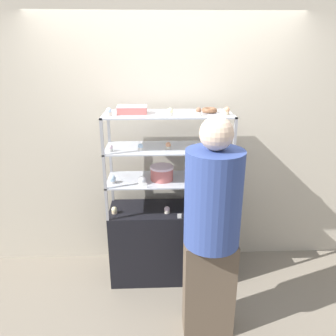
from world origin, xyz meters
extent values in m
plane|color=gray|center=(0.00, 0.00, 0.00)|extent=(20.00, 20.00, 0.00)
cube|color=beige|center=(0.00, 0.36, 1.30)|extent=(8.00, 0.05, 2.60)
cube|color=black|center=(0.00, 0.00, 0.37)|extent=(1.11, 0.44, 0.74)
cube|color=#99999E|center=(-0.54, 0.21, 0.90)|extent=(0.02, 0.02, 0.30)
cube|color=#99999E|center=(0.54, 0.21, 0.90)|extent=(0.02, 0.02, 0.30)
cube|color=#99999E|center=(-0.54, -0.21, 0.90)|extent=(0.02, 0.02, 0.30)
cube|color=#99999E|center=(0.54, -0.21, 0.90)|extent=(0.02, 0.02, 0.30)
cube|color=#B7BCC6|center=(0.00, 0.00, 1.04)|extent=(1.11, 0.44, 0.01)
cube|color=#99999E|center=(-0.54, 0.21, 1.20)|extent=(0.02, 0.02, 0.30)
cube|color=#99999E|center=(0.54, 0.21, 1.20)|extent=(0.02, 0.02, 0.30)
cube|color=#99999E|center=(-0.54, -0.21, 1.20)|extent=(0.02, 0.02, 0.30)
cube|color=#99999E|center=(0.54, -0.21, 1.20)|extent=(0.02, 0.02, 0.30)
cube|color=#B7BCC6|center=(0.00, 0.00, 1.34)|extent=(1.11, 0.44, 0.01)
cube|color=#99999E|center=(-0.54, 0.21, 1.50)|extent=(0.02, 0.02, 0.30)
cube|color=#99999E|center=(0.54, 0.21, 1.50)|extent=(0.02, 0.02, 0.30)
cube|color=#99999E|center=(-0.54, -0.21, 1.50)|extent=(0.02, 0.02, 0.30)
cube|color=#99999E|center=(0.54, -0.21, 1.50)|extent=(0.02, 0.02, 0.30)
cube|color=#B7BCC6|center=(0.00, 0.00, 1.65)|extent=(1.11, 0.44, 0.01)
cylinder|color=#C66660|center=(-0.06, -0.02, 1.10)|extent=(0.20, 0.20, 0.11)
cylinder|color=silver|center=(-0.06, -0.02, 1.17)|extent=(0.21, 0.21, 0.02)
cube|color=#C66660|center=(-0.31, 0.00, 1.68)|extent=(0.25, 0.15, 0.06)
cube|color=silver|center=(-0.31, 0.00, 1.72)|extent=(0.25, 0.16, 0.01)
cylinder|color=#CCB28C|center=(-0.50, -0.08, 0.76)|extent=(0.05, 0.05, 0.02)
sphere|color=#F4EAB2|center=(-0.50, -0.08, 0.78)|extent=(0.05, 0.05, 0.05)
cylinder|color=beige|center=(-0.01, -0.09, 0.76)|extent=(0.05, 0.05, 0.02)
sphere|color=silver|center=(-0.01, -0.09, 0.78)|extent=(0.05, 0.05, 0.05)
cylinder|color=#CCB28C|center=(0.50, -0.06, 0.76)|extent=(0.05, 0.05, 0.02)
sphere|color=white|center=(0.50, -0.06, 0.78)|extent=(0.05, 0.05, 0.05)
cube|color=white|center=(0.09, -0.20, 0.77)|extent=(0.04, 0.00, 0.04)
cylinder|color=white|center=(-0.50, -0.08, 1.06)|extent=(0.06, 0.06, 0.02)
sphere|color=silver|center=(-0.50, -0.08, 1.09)|extent=(0.07, 0.07, 0.07)
cylinder|color=white|center=(-0.23, -0.12, 1.06)|extent=(0.06, 0.06, 0.02)
sphere|color=white|center=(-0.23, -0.12, 1.09)|extent=(0.07, 0.07, 0.07)
cylinder|color=#CCB28C|center=(0.26, -0.09, 1.06)|extent=(0.06, 0.06, 0.02)
sphere|color=white|center=(0.26, -0.09, 1.09)|extent=(0.07, 0.07, 0.07)
cylinder|color=white|center=(0.50, -0.05, 1.06)|extent=(0.06, 0.06, 0.02)
sphere|color=#E5996B|center=(0.50, -0.05, 1.09)|extent=(0.07, 0.07, 0.07)
cube|color=white|center=(-0.21, -0.20, 1.07)|extent=(0.04, 0.00, 0.04)
cylinder|color=white|center=(-0.50, -0.11, 1.36)|extent=(0.04, 0.04, 0.03)
sphere|color=silver|center=(-0.50, -0.11, 1.39)|extent=(0.05, 0.05, 0.05)
cylinder|color=white|center=(-0.24, -0.09, 1.36)|extent=(0.04, 0.04, 0.03)
sphere|color=silver|center=(-0.24, -0.09, 1.39)|extent=(0.05, 0.05, 0.05)
cylinder|color=beige|center=(0.00, -0.06, 1.36)|extent=(0.04, 0.04, 0.03)
sphere|color=#E5996B|center=(0.00, -0.06, 1.39)|extent=(0.05, 0.05, 0.05)
cylinder|color=beige|center=(0.24, -0.09, 1.36)|extent=(0.04, 0.04, 0.03)
sphere|color=#F4EAB2|center=(0.24, -0.09, 1.39)|extent=(0.05, 0.05, 0.05)
cylinder|color=#CCB28C|center=(0.50, -0.07, 1.36)|extent=(0.04, 0.04, 0.03)
sphere|color=white|center=(0.50, -0.07, 1.39)|extent=(0.05, 0.05, 0.05)
cube|color=white|center=(0.23, -0.20, 1.37)|extent=(0.04, 0.00, 0.04)
cylinder|color=beige|center=(-0.49, -0.09, 1.67)|extent=(0.04, 0.04, 0.03)
sphere|color=silver|center=(-0.49, -0.09, 1.70)|extent=(0.05, 0.05, 0.05)
cylinder|color=beige|center=(0.01, -0.12, 1.67)|extent=(0.04, 0.04, 0.03)
sphere|color=#F4EAB2|center=(0.01, -0.12, 1.70)|extent=(0.05, 0.05, 0.05)
cylinder|color=white|center=(0.25, -0.11, 1.67)|extent=(0.04, 0.04, 0.03)
sphere|color=#8C5B42|center=(0.25, -0.11, 1.70)|extent=(0.05, 0.05, 0.05)
cylinder|color=#CCB28C|center=(0.49, -0.08, 1.67)|extent=(0.04, 0.04, 0.03)
sphere|color=#E5996B|center=(0.49, -0.08, 1.70)|extent=(0.05, 0.05, 0.05)
cube|color=white|center=(0.05, -0.20, 1.68)|extent=(0.04, 0.00, 0.04)
torus|color=brown|center=(0.36, 0.02, 1.67)|extent=(0.14, 0.14, 0.04)
cube|color=brown|center=(0.29, -0.71, 0.41)|extent=(0.39, 0.22, 0.82)
cylinder|color=#33478C|center=(0.29, -0.71, 1.18)|extent=(0.41, 0.41, 0.71)
sphere|color=beige|center=(0.29, -0.71, 1.65)|extent=(0.23, 0.23, 0.23)
camera|label=1|loc=(-0.11, -2.81, 2.16)|focal=35.00mm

